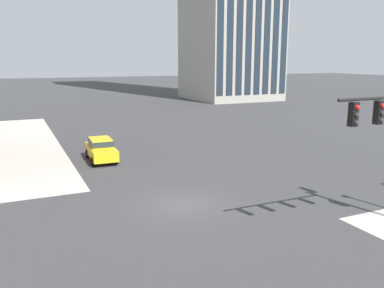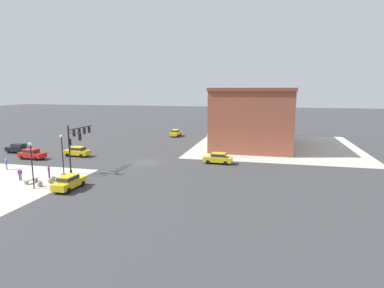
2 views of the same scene
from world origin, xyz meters
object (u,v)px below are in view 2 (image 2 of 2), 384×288
Objects in this scene: bollard_sphere_curb_a at (63,175)px; pedestrian_near_bench at (49,170)px; bollard_sphere_curb_b at (53,179)px; car_cross_westbound at (218,158)px; bench_near_signal at (31,180)px; car_main_northbound_near at (32,154)px; car_cross_eastbound at (69,182)px; car_main_southbound_far at (176,133)px; pedestrian_walking_east at (20,174)px; car_main_northbound_far at (77,151)px; bollard_sphere_curb_d at (40,184)px; street_lamp_corner_near at (62,150)px; traffic_signal_main at (76,140)px; street_lamp_mid_sidewalk at (32,160)px; car_main_southbound_near at (18,148)px; bollard_sphere_curb_c at (50,180)px; pedestrian_with_bag at (6,163)px.

pedestrian_near_bench is at bearing -67.75° from bollard_sphere_curb_a.
bollard_sphere_curb_b is 0.14× the size of car_cross_westbound.
bench_near_signal is 0.41× the size of car_main_northbound_near.
car_cross_eastbound is 0.99× the size of car_cross_westbound.
pedestrian_walking_east is at bearing -11.79° from car_main_southbound_far.
car_main_southbound_far is (-26.26, 9.91, 0.00)m from car_main_northbound_far.
car_main_northbound_far is (-16.35, -5.55, 0.60)m from bollard_sphere_curb_d.
pedestrian_near_bench is 0.39× the size of car_cross_eastbound.
street_lamp_corner_near is at bearing -139.91° from car_cross_eastbound.
car_cross_westbound is at bearing 127.17° from bollard_sphere_curb_b.
car_cross_eastbound is 22.33m from car_cross_westbound.
bollard_sphere_curb_d is (7.41, -0.34, -4.18)m from traffic_signal_main.
bollard_sphere_curb_a is 0.12× the size of street_lamp_corner_near.
car_main_southbound_near is (-17.40, -17.53, -2.52)m from street_lamp_mid_sidewalk.
traffic_signal_main reaches higher than bollard_sphere_curb_a.
pedestrian_near_bench is 1.11× the size of pedestrian_walking_east.
bollard_sphere_curb_c is 0.12× the size of street_lamp_corner_near.
bollard_sphere_curb_a is 0.14× the size of car_main_southbound_far.
pedestrian_near_bench is 1.06× the size of pedestrian_with_bag.
car_cross_westbound is (-15.60, 20.86, 0.59)m from bench_near_signal.
bench_near_signal is 15.14m from car_main_northbound_near.
bollard_sphere_curb_c is (2.60, 0.07, 0.00)m from bollard_sphere_curb_a.
bench_near_signal is 0.41× the size of car_main_southbound_near.
traffic_signal_main is 7.21m from bollard_sphere_curb_c.
pedestrian_near_bench reaches higher than car_cross_eastbound.
pedestrian_with_bag is at bearing -21.49° from car_main_southbound_far.
bollard_sphere_curb_b is 3.96m from street_lamp_corner_near.
street_lamp_corner_near is (-4.75, -0.07, 3.15)m from bollard_sphere_curb_d.
pedestrian_near_bench reaches higher than car_main_southbound_near.
pedestrian_near_bench reaches higher than bench_near_signal.
traffic_signal_main is 8.16m from pedestrian_walking_east.
bollard_sphere_curb_a is at bearing 174.59° from bollard_sphere_curb_b.
car_cross_eastbound is (16.47, 9.59, 0.00)m from car_main_northbound_far.
car_main_southbound_near is at bearing -124.78° from bollard_sphere_curb_a.
street_lamp_corner_near reaches higher than bollard_sphere_curb_a.
street_lamp_mid_sidewalk reaches higher than pedestrian_walking_east.
bollard_sphere_curb_a and bollard_sphere_curb_c have the same top height.
street_lamp_mid_sidewalk is at bearing -47.17° from car_cross_westbound.
bollard_sphere_curb_a is at bearing -6.17° from car_main_southbound_far.
pedestrian_with_bag reaches higher than bench_near_signal.
pedestrian_with_bag is (-3.43, -10.17, 0.62)m from bollard_sphere_curb_b.
car_main_southbound_far is (-37.86, 4.42, -2.55)m from street_lamp_corner_near.
car_main_northbound_far reaches higher than bollard_sphere_curb_b.
car_main_northbound_far reaches higher than pedestrian_with_bag.
pedestrian_near_bench is at bearing -140.04° from bollard_sphere_curb_c.
car_main_northbound_near is at bearing -28.13° from car_main_southbound_far.
car_main_southbound_far is at bearing 158.51° from pedestrian_with_bag.
street_lamp_mid_sidewalk is (2.57, 4.12, 2.55)m from pedestrian_walking_east.
car_main_northbound_near is at bearing -124.55° from street_lamp_corner_near.
bollard_sphere_curb_c is 0.35× the size of bench_near_signal.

